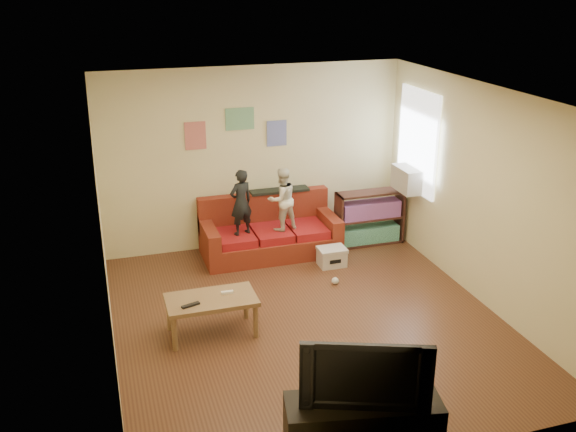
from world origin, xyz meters
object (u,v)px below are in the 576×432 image
object	(u,v)px
sofa	(269,234)
bookshelf	(369,220)
child_b	(282,199)
file_box	(332,257)
tv_stand	(362,426)
television	(365,370)
child_a	(241,202)
coffee_table	(211,303)

from	to	relation	value
sofa	bookshelf	world-z (taller)	sofa
child_b	file_box	world-z (taller)	child_b
sofa	child_b	xyz separation A→B (m)	(0.15, -0.17, 0.59)
tv_stand	file_box	bearing A→B (deg)	84.36
sofa	television	size ratio (longest dim) A/B	1.81
child_a	television	world-z (taller)	child_a
child_b	file_box	bearing A→B (deg)	121.51
child_b	coffee_table	distance (m)	2.37
child_b	coffee_table	world-z (taller)	child_b
sofa	tv_stand	distance (m)	4.33
tv_stand	bookshelf	bearing A→B (deg)	76.61
child_a	file_box	size ratio (longest dim) A/B	2.44
child_a	coffee_table	bearing A→B (deg)	48.01
child_a	coffee_table	xyz separation A→B (m)	(-0.80, -1.85, -0.50)
tv_stand	television	xyz separation A→B (m)	(0.00, 0.00, 0.57)
child_b	bookshelf	distance (m)	1.49
child_a	bookshelf	distance (m)	2.07
child_b	tv_stand	distance (m)	4.23
file_box	child_a	bearing A→B (deg)	155.12
television	tv_stand	bearing A→B (deg)	-159.26
file_box	television	distance (m)	3.83
child_a	television	distance (m)	4.15
file_box	television	bearing A→B (deg)	-106.95
bookshelf	file_box	bearing A→B (deg)	-144.61
coffee_table	television	xyz separation A→B (m)	(0.88, -2.30, 0.42)
child_b	television	xyz separation A→B (m)	(-0.52, -4.15, -0.06)
sofa	coffee_table	bearing A→B (deg)	-121.79
file_box	coffee_table	bearing A→B (deg)	-146.45
child_a	television	bearing A→B (deg)	72.42
tv_stand	television	world-z (taller)	television
child_a	child_b	xyz separation A→B (m)	(0.60, 0.00, -0.02)
file_box	tv_stand	bearing A→B (deg)	-106.95
bookshelf	file_box	world-z (taller)	bookshelf
sofa	bookshelf	bearing A→B (deg)	-4.48
sofa	coffee_table	world-z (taller)	sofa
child_b	tv_stand	xyz separation A→B (m)	(-0.52, -4.15, -0.63)
sofa	file_box	xyz separation A→B (m)	(0.72, -0.71, -0.16)
child_a	tv_stand	world-z (taller)	child_a
child_a	television	size ratio (longest dim) A/B	0.87
child_b	bookshelf	xyz separation A→B (m)	(1.41, 0.05, -0.51)
sofa	bookshelf	size ratio (longest dim) A/B	1.90
file_box	tv_stand	world-z (taller)	tv_stand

